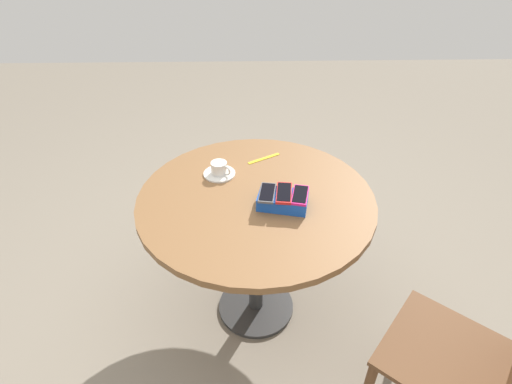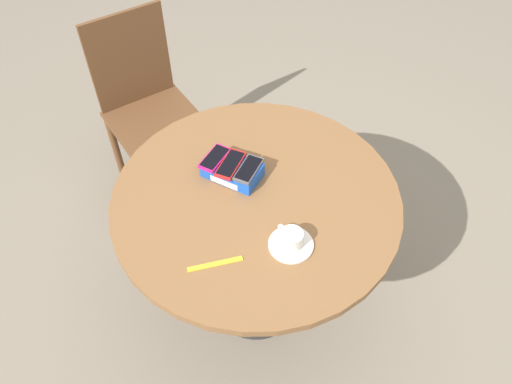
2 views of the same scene
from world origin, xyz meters
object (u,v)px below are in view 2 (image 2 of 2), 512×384
object	(u,v)px
saucer	(291,245)
chair_near_window	(148,108)
phone_gray	(249,169)
phone_box	(232,170)
coffee_cup	(291,238)
round_table	(256,215)
phone_magenta	(215,158)
phone_red	(230,164)
lanyard_strap	(215,264)

from	to	relation	value
saucer	chair_near_window	size ratio (longest dim) A/B	0.16
phone_gray	chair_near_window	size ratio (longest dim) A/B	0.15
phone_box	phone_gray	size ratio (longest dim) A/B	1.57
saucer	chair_near_window	distance (m)	1.19
saucer	coffee_cup	bearing A→B (deg)	144.01
round_table	phone_box	size ratio (longest dim) A/B	4.59
coffee_cup	saucer	bearing A→B (deg)	-35.99
saucer	phone_magenta	bearing A→B (deg)	143.52
round_table	saucer	xyz separation A→B (m)	(0.16, -0.17, 0.11)
saucer	coffee_cup	xyz separation A→B (m)	(-0.00, 0.00, 0.03)
round_table	phone_box	world-z (taller)	phone_box
phone_red	chair_near_window	world-z (taller)	chair_near_window
phone_gray	phone_red	bearing A→B (deg)	176.48
phone_red	lanyard_strap	bearing A→B (deg)	-80.02
round_table	lanyard_strap	bearing A→B (deg)	-98.72
coffee_cup	lanyard_strap	distance (m)	0.25
phone_box	phone_red	distance (m)	0.03
phone_box	saucer	distance (m)	0.36
phone_red	round_table	bearing A→B (deg)	-30.52
round_table	chair_near_window	bearing A→B (deg)	139.48
phone_red	saucer	world-z (taller)	phone_red
round_table	phone_magenta	distance (m)	0.25
phone_red	lanyard_strap	distance (m)	0.37
phone_red	phone_box	bearing A→B (deg)	48.13
phone_magenta	coffee_cup	size ratio (longest dim) A/B	1.53
phone_box	phone_magenta	bearing A→B (deg)	171.56
round_table	phone_magenta	xyz separation A→B (m)	(-0.17, 0.08, 0.16)
round_table	lanyard_strap	xyz separation A→B (m)	(-0.05, -0.30, 0.11)
phone_red	coffee_cup	distance (m)	0.35
phone_red	phone_gray	distance (m)	0.07
lanyard_strap	chair_near_window	bearing A→B (deg)	126.29
phone_red	coffee_cup	xyz separation A→B (m)	(0.27, -0.23, -0.02)
phone_box	phone_red	size ratio (longest dim) A/B	1.50
round_table	coffee_cup	distance (m)	0.27
phone_box	phone_red	xyz separation A→B (m)	(-0.00, -0.00, 0.03)
lanyard_strap	round_table	bearing A→B (deg)	81.28
phone_red	phone_gray	bearing A→B (deg)	-3.52
phone_magenta	lanyard_strap	xyz separation A→B (m)	(0.13, -0.38, -0.06)
phone_magenta	phone_red	size ratio (longest dim) A/B	0.96
chair_near_window	saucer	bearing A→B (deg)	-41.63
lanyard_strap	phone_magenta	bearing A→B (deg)	108.53
phone_magenta	round_table	bearing A→B (deg)	-24.67
phone_magenta	coffee_cup	bearing A→B (deg)	-36.48
coffee_cup	phone_red	bearing A→B (deg)	139.37
round_table	saucer	distance (m)	0.26
lanyard_strap	phone_gray	bearing A→B (deg)	89.59
chair_near_window	phone_magenta	bearing A→B (deg)	-44.45
round_table	phone_red	size ratio (longest dim) A/B	6.89
phone_magenta	saucer	world-z (taller)	phone_magenta
phone_red	phone_gray	world-z (taller)	phone_red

